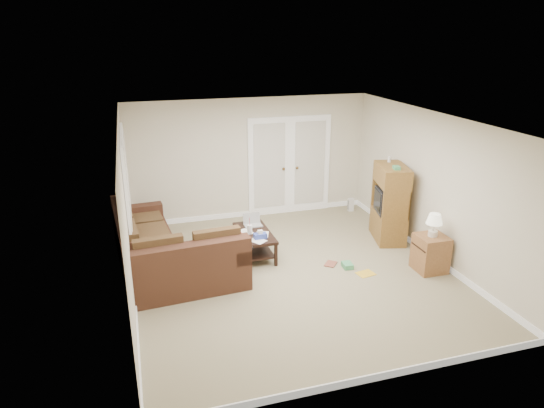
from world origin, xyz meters
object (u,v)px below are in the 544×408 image
object	(u,v)px
sectional_sofa	(162,253)
coffee_table	(255,242)
tv_armoire	(390,203)
side_cabinet	(431,250)

from	to	relation	value
sectional_sofa	coffee_table	xyz separation A→B (m)	(1.61, 0.18, -0.10)
sectional_sofa	coffee_table	distance (m)	1.62
tv_armoire	side_cabinet	distance (m)	1.40
sectional_sofa	tv_armoire	distance (m)	4.22
coffee_table	side_cabinet	distance (m)	2.97
sectional_sofa	coffee_table	bearing A→B (deg)	2.01
sectional_sofa	side_cabinet	world-z (taller)	side_cabinet
sectional_sofa	side_cabinet	bearing A→B (deg)	-20.40
coffee_table	tv_armoire	xyz separation A→B (m)	(2.60, -0.04, 0.48)
coffee_table	tv_armoire	size ratio (longest dim) A/B	0.70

